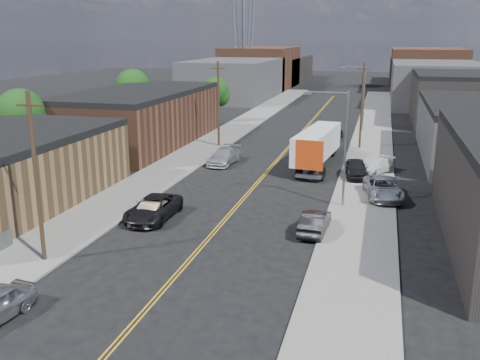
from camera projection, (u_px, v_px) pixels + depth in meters
The scene contains 29 objects.
ground at pixel (305, 129), 76.15m from camera, with size 260.00×260.00×0.00m, color black.
centerline at pixel (286, 150), 62.16m from camera, with size 0.32×120.00×0.01m, color gold.
sidewalk_left at pixel (209, 145), 64.49m from camera, with size 5.00×140.00×0.15m, color slate.
sidewalk_right at pixel (370, 154), 59.78m from camera, with size 5.00×140.00×0.15m, color slate.
warehouse_brown at pixel (139, 117), 64.82m from camera, with size 12.00×26.00×6.60m.
industrial_right_c at pixel (461, 98), 80.90m from camera, with size 14.00×22.00×7.60m.
skyline_left_a at pixel (235, 79), 112.71m from camera, with size 16.00×30.00×8.00m, color #333335.
skyline_right_a at pixel (435, 83), 102.80m from camera, with size 16.00×30.00×8.00m, color #333335.
skyline_left_b at pixel (261, 68), 135.77m from camera, with size 16.00×26.00×10.00m, color #533021.
skyline_right_b at pixel (426, 70), 125.86m from camera, with size 16.00×26.00×10.00m, color #533021.
skyline_left_c at pixel (276, 69), 154.82m from camera, with size 16.00×40.00×7.00m, color black.
skyline_right_c at pixel (421, 71), 144.91m from camera, with size 16.00×40.00×7.00m, color black.
streetlight_near at pixel (341, 139), 40.22m from camera, with size 3.39×0.25×9.00m.
streetlight_far at pixel (361, 93), 72.88m from camera, with size 3.39×0.25×9.00m.
utility_pole_left_near at pixel (36, 177), 30.20m from camera, with size 1.60×0.26×10.00m.
utility_pole_left_far at pixel (218, 104), 62.85m from camera, with size 1.60×0.26×10.00m.
utility_pole_right at pixel (362, 105), 61.58m from camera, with size 1.60×0.26×10.00m.
tree_left_near at pixel (21, 116), 52.74m from camera, with size 4.85×4.76×7.91m.
tree_left_mid at pixel (133, 89), 75.99m from camera, with size 5.10×5.04×8.37m.
tree_left_far at pixel (215, 93), 80.28m from camera, with size 4.35×4.20×6.97m.
semi_truck at pixel (319, 143), 54.73m from camera, with size 3.67×14.96×3.86m.
car_left_b at pixel (150, 213), 38.03m from camera, with size 1.48×4.24×1.40m, color #857557.
car_left_c at pixel (153, 208), 38.57m from camera, with size 2.73×5.93×1.65m, color black.
car_left_d at pixel (224, 156), 55.21m from camera, with size 2.29×5.63×1.63m, color #B9BCBF.
car_right_oncoming at pixel (315, 222), 35.90m from camera, with size 1.62×4.64×1.53m, color black.
car_right_lot_a at pixel (383, 188), 43.19m from camera, with size 2.69×5.84×1.62m, color #A7A9AD.
car_right_lot_b at pixel (375, 166), 51.01m from camera, with size 1.94×4.76×1.38m, color white.
car_right_lot_c at pixel (356, 168), 49.52m from camera, with size 1.95×4.85×1.65m, color black.
car_ahead_truck at pixel (332, 134), 68.19m from camera, with size 2.22×4.82×1.34m, color black.
Camera 1 is at (10.44, -15.25, 12.88)m, focal length 40.00 mm.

